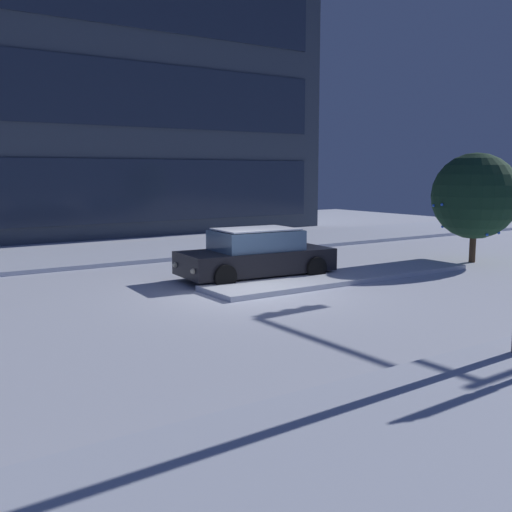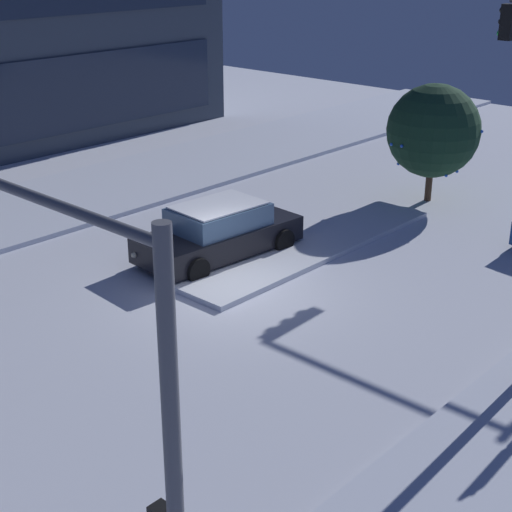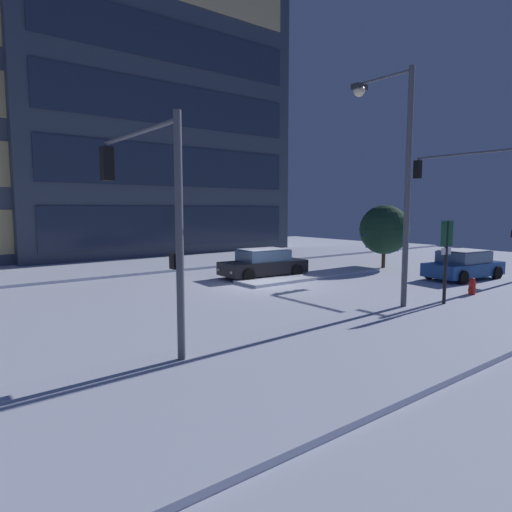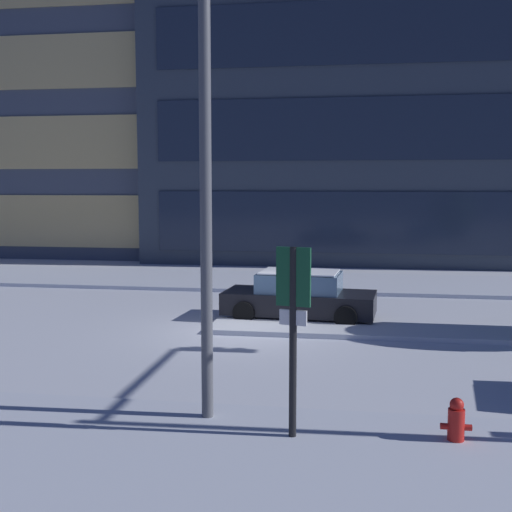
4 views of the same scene
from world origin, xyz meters
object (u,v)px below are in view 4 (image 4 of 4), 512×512
at_px(street_lamp_arched, 213,112).
at_px(fire_hydrant, 456,424).
at_px(car_far, 299,296).
at_px(parking_info_sign, 293,319).

height_order(street_lamp_arched, fire_hydrant, street_lamp_arched).
relative_size(car_far, street_lamp_arched, 0.57).
distance_m(street_lamp_arched, parking_info_sign, 3.89).
height_order(car_far, parking_info_sign, parking_info_sign).
bearing_deg(car_far, parking_info_sign, 99.12).
relative_size(street_lamp_arched, fire_hydrant, 10.19).
height_order(fire_hydrant, parking_info_sign, parking_info_sign).
height_order(street_lamp_arched, parking_info_sign, street_lamp_arched).
xyz_separation_m(street_lamp_arched, fire_hydrant, (4.09, -1.04, -4.98)).
relative_size(car_far, fire_hydrant, 5.81).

